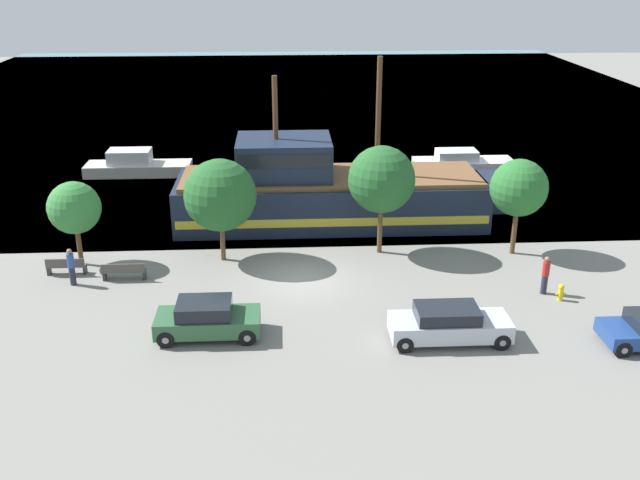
# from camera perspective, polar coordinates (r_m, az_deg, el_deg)

# --- Properties ---
(ground_plane) EXTENTS (160.00, 160.00, 0.00)m
(ground_plane) POSITION_cam_1_polar(r_m,az_deg,el_deg) (33.04, -1.37, -3.25)
(ground_plane) COLOR gray
(water_surface) EXTENTS (80.00, 80.00, 0.00)m
(water_surface) POSITION_cam_1_polar(r_m,az_deg,el_deg) (75.23, -2.49, 11.10)
(water_surface) COLOR slate
(water_surface) RESTS_ON ground
(pirate_ship) EXTENTS (18.27, 5.09, 9.13)m
(pirate_ship) POSITION_cam_1_polar(r_m,az_deg,el_deg) (39.66, 0.50, 3.85)
(pirate_ship) COLOR #192338
(pirate_ship) RESTS_ON water_surface
(moored_boat_dockside) EXTENTS (6.78, 2.17, 1.68)m
(moored_boat_dockside) POSITION_cam_1_polar(r_m,az_deg,el_deg) (49.99, 11.30, 5.92)
(moored_boat_dockside) COLOR silver
(moored_boat_dockside) RESTS_ON water_surface
(moored_boat_outer) EXTENTS (7.11, 2.18, 1.73)m
(moored_boat_outer) POSITION_cam_1_polar(r_m,az_deg,el_deg) (50.56, -14.49, 5.81)
(moored_boat_outer) COLOR #B7B2A8
(moored_boat_outer) RESTS_ON water_surface
(parked_car_curb_front) EXTENTS (4.07, 1.87, 1.50)m
(parked_car_curb_front) POSITION_cam_1_polar(r_m,az_deg,el_deg) (28.45, -9.02, -6.26)
(parked_car_curb_front) COLOR #2D5B38
(parked_car_curb_front) RESTS_ON ground_plane
(parked_car_curb_mid) EXTENTS (4.64, 1.81, 1.45)m
(parked_car_curb_mid) POSITION_cam_1_polar(r_m,az_deg,el_deg) (28.22, 10.28, -6.63)
(parked_car_curb_mid) COLOR #B7BCC6
(parked_car_curb_mid) RESTS_ON ground_plane
(fire_hydrant) EXTENTS (0.42, 0.25, 0.76)m
(fire_hydrant) POSITION_cam_1_polar(r_m,az_deg,el_deg) (32.75, 18.72, -3.94)
(fire_hydrant) COLOR yellow
(fire_hydrant) RESTS_ON ground_plane
(bench_promenade_east) EXTENTS (1.95, 0.45, 0.85)m
(bench_promenade_east) POSITION_cam_1_polar(r_m,az_deg,el_deg) (34.13, -15.43, -2.41)
(bench_promenade_east) COLOR #4C4742
(bench_promenade_east) RESTS_ON ground_plane
(bench_promenade_west) EXTENTS (1.80, 0.45, 0.85)m
(bench_promenade_west) POSITION_cam_1_polar(r_m,az_deg,el_deg) (35.51, -19.65, -1.97)
(bench_promenade_west) COLOR #4C4742
(bench_promenade_west) RESTS_ON ground_plane
(pedestrian_walking_near) EXTENTS (0.32, 0.32, 1.77)m
(pedestrian_walking_near) POSITION_cam_1_polar(r_m,az_deg,el_deg) (34.17, -19.28, -2.02)
(pedestrian_walking_near) COLOR #232838
(pedestrian_walking_near) RESTS_ON ground_plane
(pedestrian_walking_far) EXTENTS (0.32, 0.32, 1.77)m
(pedestrian_walking_far) POSITION_cam_1_polar(r_m,az_deg,el_deg) (32.97, 17.58, -2.67)
(pedestrian_walking_far) COLOR #232838
(pedestrian_walking_far) RESTS_ON ground_plane
(tree_row_east) EXTENTS (2.51, 2.51, 4.16)m
(tree_row_east) POSITION_cam_1_polar(r_m,az_deg,el_deg) (35.65, -19.07, 2.44)
(tree_row_east) COLOR brown
(tree_row_east) RESTS_ON ground_plane
(tree_row_mideast) EXTENTS (3.49, 3.49, 5.09)m
(tree_row_mideast) POSITION_cam_1_polar(r_m,az_deg,el_deg) (34.41, -7.99, 3.56)
(tree_row_mideast) COLOR brown
(tree_row_mideast) RESTS_ON ground_plane
(tree_row_midwest) EXTENTS (3.30, 3.30, 5.49)m
(tree_row_midwest) POSITION_cam_1_polar(r_m,az_deg,el_deg) (34.97, 4.95, 4.83)
(tree_row_midwest) COLOR brown
(tree_row_midwest) RESTS_ON ground_plane
(tree_row_west) EXTENTS (2.82, 2.82, 4.86)m
(tree_row_west) POSITION_cam_1_polar(r_m,az_deg,el_deg) (36.16, 15.62, 4.03)
(tree_row_west) COLOR brown
(tree_row_west) RESTS_ON ground_plane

